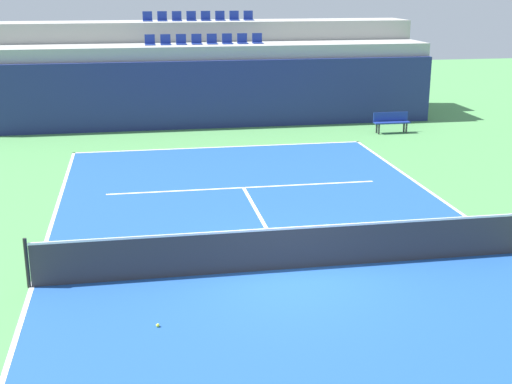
# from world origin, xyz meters

# --- Properties ---
(ground_plane) EXTENTS (80.00, 80.00, 0.00)m
(ground_plane) POSITION_xyz_m (0.00, 0.00, 0.00)
(ground_plane) COLOR #4C8C4C
(court_surface) EXTENTS (11.00, 24.00, 0.01)m
(court_surface) POSITION_xyz_m (0.00, 0.00, 0.01)
(court_surface) COLOR #1E4C99
(court_surface) RESTS_ON ground_plane
(baseline_far) EXTENTS (11.00, 0.10, 0.00)m
(baseline_far) POSITION_xyz_m (0.00, 11.95, 0.01)
(baseline_far) COLOR white
(baseline_far) RESTS_ON court_surface
(sideline_left) EXTENTS (0.10, 24.00, 0.00)m
(sideline_left) POSITION_xyz_m (-5.45, 0.00, 0.01)
(sideline_left) COLOR white
(sideline_left) RESTS_ON court_surface
(service_line_far) EXTENTS (8.26, 0.10, 0.00)m
(service_line_far) POSITION_xyz_m (0.00, 6.40, 0.01)
(service_line_far) COLOR white
(service_line_far) RESTS_ON court_surface
(centre_service_line) EXTENTS (0.10, 6.40, 0.00)m
(centre_service_line) POSITION_xyz_m (0.00, 3.20, 0.01)
(centre_service_line) COLOR white
(centre_service_line) RESTS_ON court_surface
(back_wall) EXTENTS (19.87, 0.30, 2.88)m
(back_wall) POSITION_xyz_m (0.00, 15.73, 1.44)
(back_wall) COLOR navy
(back_wall) RESTS_ON ground_plane
(stands_tier_lower) EXTENTS (19.87, 2.40, 3.44)m
(stands_tier_lower) POSITION_xyz_m (0.00, 17.08, 1.72)
(stands_tier_lower) COLOR #9E9E99
(stands_tier_lower) RESTS_ON ground_plane
(stands_tier_upper) EXTENTS (19.87, 2.40, 4.32)m
(stands_tier_upper) POSITION_xyz_m (0.00, 19.48, 2.16)
(stands_tier_upper) COLOR #9E9E99
(stands_tier_upper) RESTS_ON ground_plane
(seating_row_lower) EXTENTS (5.16, 0.44, 0.44)m
(seating_row_lower) POSITION_xyz_m (-0.00, 17.18, 3.57)
(seating_row_lower) COLOR navy
(seating_row_lower) RESTS_ON stands_tier_lower
(seating_row_upper) EXTENTS (5.16, 0.44, 0.44)m
(seating_row_upper) POSITION_xyz_m (-0.00, 19.58, 4.44)
(seating_row_upper) COLOR navy
(seating_row_upper) RESTS_ON stands_tier_upper
(tennis_net) EXTENTS (11.08, 0.08, 1.07)m
(tennis_net) POSITION_xyz_m (0.00, 0.00, 0.51)
(tennis_net) COLOR black
(tennis_net) RESTS_ON court_surface
(player_bench) EXTENTS (1.50, 0.40, 0.85)m
(player_bench) POSITION_xyz_m (7.36, 13.41, 0.51)
(player_bench) COLOR navy
(player_bench) RESTS_ON ground_plane
(tennis_ball_2) EXTENTS (0.07, 0.07, 0.07)m
(tennis_ball_2) POSITION_xyz_m (-2.95, -2.21, 0.04)
(tennis_ball_2) COLOR #CCE033
(tennis_ball_2) RESTS_ON court_surface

